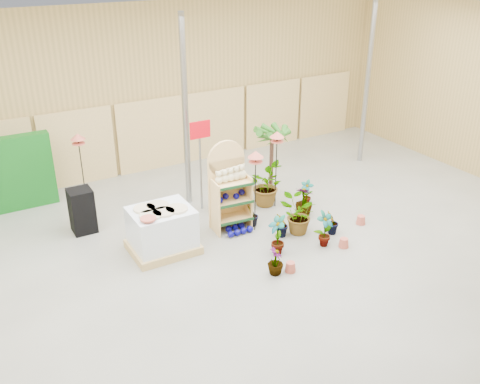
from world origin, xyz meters
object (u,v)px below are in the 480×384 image
object	(u,v)px
pallet_stack	(162,230)
potted_plant_2	(297,215)
display_shelf	(228,189)
bird_table_front	(256,157)

from	to	relation	value
pallet_stack	potted_plant_2	bearing A→B (deg)	-15.27
display_shelf	bird_table_front	size ratio (longest dim) A/B	1.07
pallet_stack	potted_plant_2	size ratio (longest dim) A/B	1.55
display_shelf	bird_table_front	xyz separation A→B (m)	(0.42, -0.44, 0.82)
display_shelf	pallet_stack	xyz separation A→B (m)	(-1.69, -0.25, -0.44)
potted_plant_2	pallet_stack	bearing A→B (deg)	164.76
pallet_stack	bird_table_front	size ratio (longest dim) A/B	0.71
bird_table_front	potted_plant_2	world-z (taller)	bird_table_front
display_shelf	bird_table_front	distance (m)	1.02
display_shelf	potted_plant_2	size ratio (longest dim) A/B	2.34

